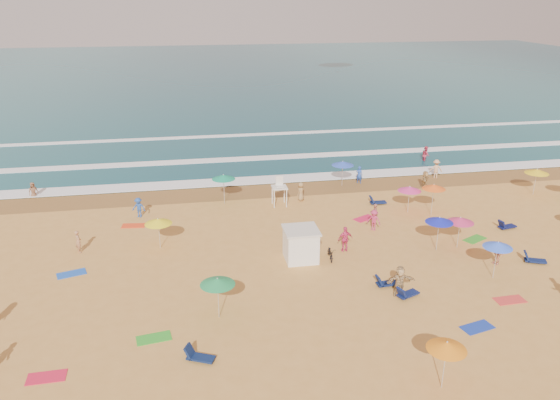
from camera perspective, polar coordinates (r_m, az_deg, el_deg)
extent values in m
plane|color=gold|center=(36.94, 6.01, -5.17)|extent=(220.00, 220.00, 0.00)
cube|color=#0C4756|center=(117.32, -5.48, 12.87)|extent=(220.00, 140.00, 0.18)
plane|color=olive|center=(48.12, 1.97, 1.26)|extent=(220.00, 220.00, 0.00)
cube|color=white|center=(50.41, 1.38, 2.30)|extent=(200.00, 2.20, 0.05)
cube|color=white|center=(56.97, -0.02, 4.51)|extent=(200.00, 1.60, 0.05)
cube|color=white|center=(66.49, -1.54, 6.90)|extent=(200.00, 1.20, 0.05)
cube|color=white|center=(35.06, 2.19, -4.73)|extent=(2.00, 2.00, 2.00)
cube|color=silver|center=(34.62, 2.21, -3.15)|extent=(2.20, 2.20, 0.12)
imported|color=black|center=(35.47, 5.30, -5.53)|extent=(0.75, 1.68, 0.85)
cone|color=#171FC3|center=(37.27, 16.32, -2.00)|extent=(1.82, 1.82, 0.35)
cone|color=orange|center=(24.88, 17.04, -14.35)|extent=(1.72, 1.72, 0.35)
cone|color=#21924E|center=(28.70, -6.55, -8.45)|extent=(1.84, 1.84, 0.35)
cone|color=#D02E66|center=(38.17, 18.33, -1.98)|extent=(1.80, 1.80, 0.35)
cone|color=blue|center=(48.42, 6.58, 3.83)|extent=(1.96, 1.96, 0.35)
cone|color=yellow|center=(50.77, 25.27, 2.73)|extent=(1.96, 1.96, 0.35)
cone|color=#E03185|center=(43.32, 13.39, 1.16)|extent=(1.81, 1.81, 0.35)
cone|color=orange|center=(43.02, 15.78, 1.36)|extent=(1.77, 1.77, 0.35)
cone|color=#3867FF|center=(34.78, 21.82, -4.35)|extent=(1.72, 1.72, 0.35)
cone|color=yellow|center=(37.07, -12.61, -2.18)|extent=(1.81, 1.81, 0.35)
cone|color=#129269|center=(44.05, -5.92, 2.42)|extent=(1.88, 1.88, 0.35)
cube|color=#0E1D48|center=(26.78, -8.27, -16.00)|extent=(1.41, 1.06, 0.34)
cube|color=#0E1C49|center=(32.98, 11.18, -8.54)|extent=(1.34, 0.66, 0.34)
cube|color=#101B50|center=(32.15, 13.25, -9.55)|extent=(1.42, 1.02, 0.34)
cube|color=#0F1C4C|center=(38.54, 25.13, -5.75)|extent=(1.42, 1.01, 0.34)
cube|color=#0E154A|center=(43.14, 22.66, -2.57)|extent=(1.38, 0.80, 0.34)
cube|color=#0F1D4D|center=(45.07, 10.23, -0.24)|extent=(1.31, 0.58, 0.34)
cube|color=red|center=(27.74, -23.22, -16.65)|extent=(1.72, 0.90, 0.03)
cube|color=blue|center=(36.07, -20.96, -7.20)|extent=(1.88, 1.32, 0.03)
cube|color=green|center=(28.74, -13.05, -13.88)|extent=(1.81, 1.11, 0.03)
cube|color=#FC441C|center=(41.77, -15.06, -2.60)|extent=(1.79, 1.05, 0.03)
cube|color=#E13934|center=(33.63, 22.88, -9.61)|extent=(1.72, 0.91, 0.03)
cube|color=#DE1B4C|center=(42.11, 8.80, -1.91)|extent=(1.91, 1.54, 0.03)
cube|color=#1B37AB|center=(30.56, 19.91, -12.40)|extent=(1.85, 1.24, 0.03)
cube|color=green|center=(40.55, 19.68, -3.87)|extent=(1.91, 1.53, 0.03)
imported|color=tan|center=(52.54, 15.99, 3.15)|extent=(1.27, 0.93, 1.76)
imported|color=brown|center=(41.05, 9.93, -1.42)|extent=(0.41, 0.60, 1.58)
imported|color=#E3386E|center=(36.41, 6.83, -4.07)|extent=(1.07, 0.55, 1.76)
imported|color=#A07B49|center=(44.99, 2.20, 0.90)|extent=(0.89, 0.91, 1.58)
imported|color=brown|center=(50.26, -24.38, 0.84)|extent=(0.90, 0.78, 1.56)
imported|color=tan|center=(37.17, 21.77, -5.11)|extent=(0.53, 0.99, 1.60)
imported|color=tan|center=(31.82, 12.41, -8.26)|extent=(1.72, 0.63, 1.83)
imported|color=#224DA3|center=(43.00, -14.55, -0.76)|extent=(1.14, 0.86, 1.57)
imported|color=#B92E58|center=(39.92, 9.77, -2.08)|extent=(1.16, 1.07, 1.56)
imported|color=tan|center=(49.32, 14.91, 2.04)|extent=(1.26, 1.53, 1.64)
imported|color=#CB324A|center=(57.62, 14.97, 4.57)|extent=(0.80, 0.97, 1.83)
imported|color=#B07851|center=(38.43, -20.33, -4.09)|extent=(0.60, 0.68, 1.56)
imported|color=blue|center=(49.64, 8.28, 2.64)|extent=(0.69, 0.65, 1.59)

